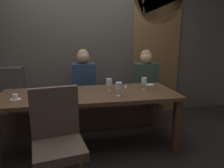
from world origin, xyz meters
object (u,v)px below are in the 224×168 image
(wine_glass_far_left, at_px, (119,87))
(wine_glass_near_left, at_px, (109,83))
(diner_redhead, at_px, (84,76))
(espresso_cup, at_px, (15,97))
(diner_bearded, at_px, (146,75))
(wine_glass_end_left, at_px, (144,81))
(chair_near_side, at_px, (57,135))
(dining_table, at_px, (89,100))
(fork_on_table, at_px, (126,87))
(banquette_bench, at_px, (86,112))

(wine_glass_far_left, relative_size, wine_glass_near_left, 1.00)
(diner_redhead, xyz_separation_m, espresso_cup, (-0.81, -0.85, -0.06))
(diner_bearded, distance_m, wine_glass_end_left, 0.70)
(chair_near_side, relative_size, wine_glass_end_left, 5.98)
(diner_bearded, distance_m, wine_glass_far_left, 1.10)
(chair_near_side, relative_size, diner_bearded, 1.26)
(wine_glass_near_left, bearing_deg, chair_near_side, -128.74)
(dining_table, distance_m, diner_bearded, 1.22)
(chair_near_side, height_order, fork_on_table, chair_near_side)
(wine_glass_far_left, bearing_deg, diner_bearded, 53.40)
(dining_table, distance_m, wine_glass_far_left, 0.44)
(chair_near_side, bearing_deg, wine_glass_far_left, 37.52)
(wine_glass_end_left, bearing_deg, diner_redhead, 138.10)
(wine_glass_end_left, bearing_deg, diner_bearded, 68.58)
(chair_near_side, relative_size, diner_redhead, 1.23)
(diner_bearded, height_order, espresso_cup, diner_bearded)
(espresso_cup, bearing_deg, fork_on_table, 14.11)
(dining_table, relative_size, fork_on_table, 12.94)
(wine_glass_far_left, distance_m, fork_on_table, 0.46)
(diner_redhead, bearing_deg, wine_glass_far_left, -68.34)
(diner_bearded, height_order, fork_on_table, diner_bearded)
(fork_on_table, bearing_deg, wine_glass_near_left, -131.56)
(espresso_cup, relative_size, fork_on_table, 0.71)
(dining_table, height_order, espresso_cup, espresso_cup)
(banquette_bench, distance_m, wine_glass_end_left, 1.17)
(banquette_bench, bearing_deg, espresso_cup, -135.40)
(diner_bearded, relative_size, fork_on_table, 4.57)
(wine_glass_end_left, bearing_deg, banquette_bench, 138.04)
(dining_table, bearing_deg, wine_glass_end_left, 2.97)
(banquette_bench, relative_size, espresso_cup, 20.83)
(wine_glass_far_left, bearing_deg, espresso_cup, 176.75)
(diner_bearded, xyz_separation_m, wine_glass_near_left, (-0.73, -0.65, 0.04))
(banquette_bench, height_order, wine_glass_end_left, wine_glass_end_left)
(chair_near_side, xyz_separation_m, fork_on_table, (0.88, 0.94, 0.18))
(espresso_cup, bearing_deg, wine_glass_end_left, 5.90)
(espresso_cup, xyz_separation_m, fork_on_table, (1.36, 0.34, -0.02))
(dining_table, xyz_separation_m, diner_redhead, (-0.03, 0.72, 0.17))
(chair_near_side, xyz_separation_m, espresso_cup, (-0.48, 0.60, 0.21))
(wine_glass_end_left, bearing_deg, chair_near_side, -145.13)
(dining_table, height_order, chair_near_side, chair_near_side)
(dining_table, relative_size, banquette_bench, 0.88)
(espresso_cup, bearing_deg, dining_table, 8.46)
(wine_glass_far_left, xyz_separation_m, wine_glass_near_left, (-0.08, 0.24, 0.00))
(diner_bearded, bearing_deg, banquette_bench, 179.54)
(wine_glass_end_left, distance_m, fork_on_table, 0.30)
(banquette_bench, bearing_deg, wine_glass_end_left, -41.96)
(wine_glass_near_left, bearing_deg, diner_redhead, 113.03)
(wine_glass_near_left, bearing_deg, fork_on_table, 32.93)
(banquette_bench, xyz_separation_m, fork_on_table, (0.53, -0.48, 0.51))
(dining_table, height_order, banquette_bench, dining_table)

